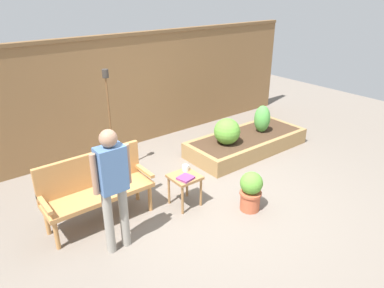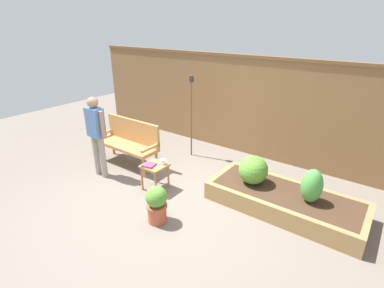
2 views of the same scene
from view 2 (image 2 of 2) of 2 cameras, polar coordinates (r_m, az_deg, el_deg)
name	(u,v)px [view 2 (image 2 of 2)]	position (r m, az deg, el deg)	size (l,w,h in m)	color
ground_plane	(164,200)	(5.07, -5.48, -10.73)	(14.00, 14.00, 0.00)	#70665B
fence_back	(240,105)	(6.61, 9.37, 7.58)	(8.40, 0.14, 2.16)	brown
garden_bench	(129,139)	(6.18, -12.09, 0.95)	(1.44, 0.48, 0.94)	#B77F47
side_table	(155,169)	(5.20, -7.25, -4.84)	(0.40, 0.40, 0.48)	#9E7042
cup_on_table	(163,162)	(5.15, -5.64, -3.45)	(0.13, 0.09, 0.09)	white
book_on_table	(149,165)	(5.13, -8.35, -4.06)	(0.20, 0.19, 0.03)	#7F3875
potted_boxwood	(157,203)	(4.43, -6.90, -11.40)	(0.32, 0.32, 0.59)	#B75638
raised_planter_bed	(284,201)	(4.98, 17.50, -10.46)	(2.40, 1.00, 0.30)	#997547
shrub_near_bench	(253,170)	(4.93, 11.84, -4.95)	(0.48, 0.48, 0.48)	brown
shrub_far_corner	(312,186)	(4.67, 22.29, -7.54)	(0.31, 0.31, 0.53)	brown
tiki_torch	(191,103)	(6.22, -0.14, 8.04)	(0.10, 0.10, 1.77)	brown
person_by_bench	(96,130)	(5.69, -18.14, 2.55)	(0.47, 0.20, 1.56)	gray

